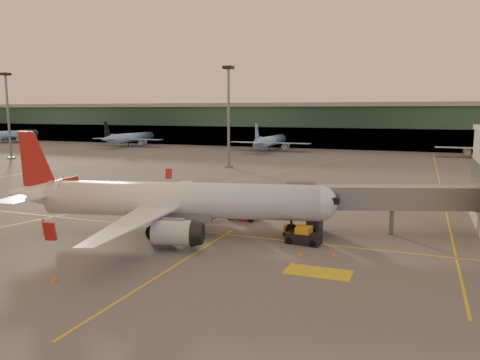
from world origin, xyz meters
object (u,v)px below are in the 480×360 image
(main_airplane, at_px, (170,201))
(catering_truck, at_px, (242,203))
(gpu_cart, at_px, (293,231))
(pushback_tug, at_px, (304,237))

(main_airplane, height_order, catering_truck, main_airplane)
(main_airplane, relative_size, gpu_cart, 18.04)
(catering_truck, relative_size, pushback_tug, 1.34)
(catering_truck, bearing_deg, gpu_cart, -27.58)
(catering_truck, bearing_deg, main_airplane, -111.78)
(main_airplane, xyz_separation_m, catering_truck, (5.36, 10.05, -1.71))
(main_airplane, xyz_separation_m, pushback_tug, (15.83, 1.63, -3.14))
(gpu_cart, bearing_deg, catering_truck, 141.77)
(pushback_tug, bearing_deg, main_airplane, -168.59)
(catering_truck, xyz_separation_m, gpu_cart, (8.53, -5.72, -1.61))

